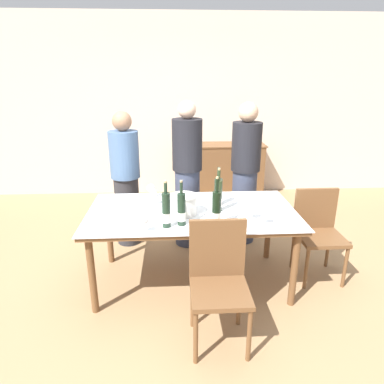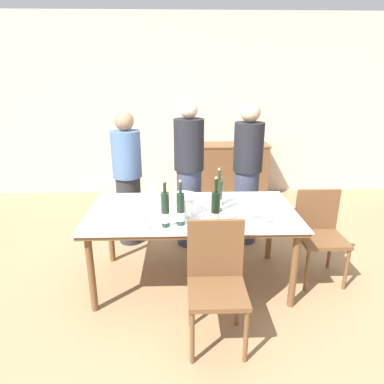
# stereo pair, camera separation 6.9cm
# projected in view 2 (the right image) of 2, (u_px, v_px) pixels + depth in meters

# --- Properties ---
(ground_plane) EXTENTS (12.00, 12.00, 0.00)m
(ground_plane) POSITION_uv_depth(u_px,v_px,m) (192.00, 280.00, 3.35)
(ground_plane) COLOR #A37F56
(back_wall) EXTENTS (8.00, 0.10, 2.80)m
(back_wall) POSITION_uv_depth(u_px,v_px,m) (186.00, 108.00, 5.48)
(back_wall) COLOR beige
(back_wall) RESTS_ON ground_plane
(sideboard_cabinet) EXTENTS (1.39, 0.46, 0.86)m
(sideboard_cabinet) POSITION_uv_depth(u_px,v_px,m) (224.00, 171.00, 5.54)
(sideboard_cabinet) COLOR brown
(sideboard_cabinet) RESTS_ON ground_plane
(dining_table) EXTENTS (1.88, 1.01, 0.74)m
(dining_table) POSITION_uv_depth(u_px,v_px,m) (192.00, 217.00, 3.13)
(dining_table) COLOR brown
(dining_table) RESTS_ON ground_plane
(ice_bucket) EXTENTS (0.24, 0.24, 0.18)m
(ice_bucket) POSITION_uv_depth(u_px,v_px,m) (183.00, 204.00, 3.01)
(ice_bucket) COLOR white
(ice_bucket) RESTS_ON dining_table
(wine_bottle_0) EXTENTS (0.07, 0.07, 0.38)m
(wine_bottle_0) POSITION_uv_depth(u_px,v_px,m) (181.00, 210.00, 2.78)
(wine_bottle_0) COLOR #1E3323
(wine_bottle_0) RESTS_ON dining_table
(wine_bottle_1) EXTENTS (0.07, 0.07, 0.42)m
(wine_bottle_1) POSITION_uv_depth(u_px,v_px,m) (216.00, 210.00, 2.75)
(wine_bottle_1) COLOR black
(wine_bottle_1) RESTS_ON dining_table
(wine_bottle_2) EXTENTS (0.07, 0.07, 0.39)m
(wine_bottle_2) POSITION_uv_depth(u_px,v_px,m) (165.00, 211.00, 2.75)
(wine_bottle_2) COLOR #1E3323
(wine_bottle_2) RESTS_ON dining_table
(wine_bottle_3) EXTENTS (0.08, 0.08, 0.37)m
(wine_bottle_3) POSITION_uv_depth(u_px,v_px,m) (219.00, 193.00, 3.21)
(wine_bottle_3) COLOR #1E3323
(wine_bottle_3) RESTS_ON dining_table
(wine_bottle_4) EXTENTS (0.07, 0.07, 0.40)m
(wine_bottle_4) POSITION_uv_depth(u_px,v_px,m) (219.00, 197.00, 3.06)
(wine_bottle_4) COLOR #28381E
(wine_bottle_4) RESTS_ON dining_table
(wine_glass_0) EXTENTS (0.07, 0.07, 0.14)m
(wine_glass_0) POSITION_uv_depth(u_px,v_px,m) (154.00, 195.00, 3.24)
(wine_glass_0) COLOR white
(wine_glass_0) RESTS_ON dining_table
(wine_glass_1) EXTENTS (0.07, 0.07, 0.14)m
(wine_glass_1) POSITION_uv_depth(u_px,v_px,m) (143.00, 220.00, 2.67)
(wine_glass_1) COLOR white
(wine_glass_1) RESTS_ON dining_table
(wine_glass_2) EXTENTS (0.07, 0.07, 0.15)m
(wine_glass_2) POSITION_uv_depth(u_px,v_px,m) (264.00, 213.00, 2.78)
(wine_glass_2) COLOR white
(wine_glass_2) RESTS_ON dining_table
(wine_glass_3) EXTENTS (0.08, 0.08, 0.14)m
(wine_glass_3) POSITION_uv_depth(u_px,v_px,m) (152.00, 188.00, 3.42)
(wine_glass_3) COLOR white
(wine_glass_3) RESTS_ON dining_table
(wine_glass_4) EXTENTS (0.08, 0.08, 0.14)m
(wine_glass_4) POSITION_uv_depth(u_px,v_px,m) (252.00, 209.00, 2.89)
(wine_glass_4) COLOR white
(wine_glass_4) RESTS_ON dining_table
(chair_near_front) EXTENTS (0.42, 0.42, 0.92)m
(chair_near_front) POSITION_uv_depth(u_px,v_px,m) (216.00, 275.00, 2.49)
(chair_near_front) COLOR brown
(chair_near_front) RESTS_ON ground_plane
(chair_right_end) EXTENTS (0.42, 0.42, 0.86)m
(chair_right_end) POSITION_uv_depth(u_px,v_px,m) (319.00, 229.00, 3.31)
(chair_right_end) COLOR brown
(chair_right_end) RESTS_ON ground_plane
(person_host) EXTENTS (0.33, 0.33, 1.54)m
(person_host) POSITION_uv_depth(u_px,v_px,m) (128.00, 180.00, 3.90)
(person_host) COLOR #2D2D33
(person_host) RESTS_ON ground_plane
(person_guest_left) EXTENTS (0.33, 0.33, 1.66)m
(person_guest_left) POSITION_uv_depth(u_px,v_px,m) (189.00, 176.00, 3.84)
(person_guest_left) COLOR #383F56
(person_guest_left) RESTS_ON ground_plane
(person_guest_right) EXTENTS (0.33, 0.33, 1.63)m
(person_guest_right) POSITION_uv_depth(u_px,v_px,m) (247.00, 175.00, 3.90)
(person_guest_right) COLOR #383F56
(person_guest_right) RESTS_ON ground_plane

